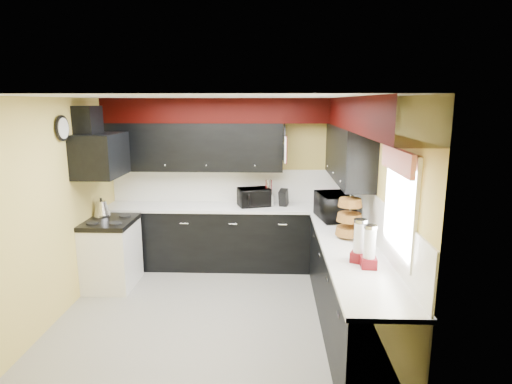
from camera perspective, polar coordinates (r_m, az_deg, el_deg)
ground at (r=5.27m, az=-5.33°, el=-15.82°), size 3.60×3.60×0.00m
wall_back at (r=6.56m, az=-3.52°, el=1.39°), size 3.60×0.06×2.50m
wall_right at (r=4.91m, az=15.72°, el=-2.64°), size 0.06×3.60×2.50m
wall_left at (r=5.36m, az=-25.06°, el=-2.12°), size 0.06×3.60×2.50m
ceiling at (r=4.66m, az=-5.93°, el=12.52°), size 3.60×3.60×0.06m
cab_back at (r=6.47m, az=-3.69°, el=-6.08°), size 3.60×0.60×0.90m
cab_right at (r=4.83m, az=12.46°, el=-12.77°), size 0.60×3.00×0.90m
counter_back at (r=6.34m, az=-3.75°, el=-2.04°), size 3.62×0.64×0.04m
counter_right at (r=4.66m, az=12.72°, el=-7.51°), size 0.64×3.02×0.04m
splash_back at (r=6.56m, az=-3.52°, el=0.86°), size 3.60×0.02×0.50m
splash_right at (r=4.92m, az=15.56°, el=-3.32°), size 0.02×3.60×0.50m
upper_back at (r=6.38m, az=-8.23°, el=5.98°), size 2.60×0.35×0.70m
upper_right at (r=5.64m, az=12.20°, el=5.07°), size 0.35×1.80×0.70m
soffit_back at (r=6.27m, az=-3.81°, el=10.79°), size 3.60×0.36×0.35m
soffit_right at (r=4.55m, az=14.77°, el=10.01°), size 0.36×3.24×0.35m
stove at (r=6.12m, az=-18.67°, el=-7.96°), size 0.60×0.75×0.86m
cooktop at (r=5.99m, az=-18.96°, el=-3.81°), size 0.62×0.77×0.06m
hood at (r=5.84m, az=-20.01°, el=4.65°), size 0.50×0.78×0.55m
hood_duct at (r=5.86m, az=-21.50°, el=8.70°), size 0.24×0.40×0.40m
window at (r=3.99m, az=18.71°, el=-1.70°), size 0.03×0.86×0.96m
valance at (r=3.91m, az=18.32°, el=4.02°), size 0.04×0.88×0.20m
pan_top at (r=6.19m, az=3.81°, el=7.76°), size 0.03×0.22×0.40m
pan_mid at (r=6.08m, az=3.81°, el=5.32°), size 0.03×0.28×0.46m
pan_low at (r=6.34m, az=3.74°, el=5.32°), size 0.03×0.24×0.42m
cut_board at (r=5.96m, az=3.95°, el=5.66°), size 0.03×0.26×0.35m
baskets at (r=4.92m, az=12.36°, el=-3.29°), size 0.27×0.27×0.50m
clock at (r=5.44m, az=-24.42°, el=7.75°), size 0.03×0.30×0.30m
deco_plate at (r=4.42m, az=17.12°, el=8.86°), size 0.03×0.24×0.24m
toaster_oven at (r=6.30m, az=-0.25°, el=-0.69°), size 0.54×0.49×0.26m
microwave at (r=5.69m, az=10.47°, el=-1.91°), size 0.51×0.66×0.33m
utensil_crock at (r=6.33m, az=1.70°, el=-1.11°), size 0.17×0.17×0.16m
knife_block at (r=6.30m, az=3.69°, el=-0.80°), size 0.15×0.18×0.25m
kettle at (r=6.21m, az=-19.90°, el=-2.07°), size 0.27×0.27×0.20m
dispenser_a at (r=4.22m, az=13.65°, el=-6.49°), size 0.19×0.19×0.40m
dispenser_b at (r=4.09m, az=14.88°, el=-7.26°), size 0.15×0.15×0.38m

